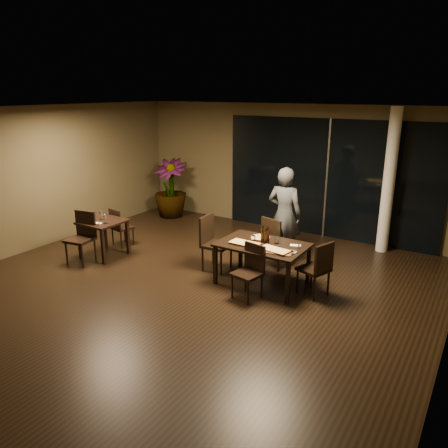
% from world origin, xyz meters
% --- Properties ---
extents(ground, '(8.00, 8.00, 0.00)m').
position_xyz_m(ground, '(0.00, 0.00, 0.00)').
color(ground, black).
rests_on(ground, ground).
extents(wall_back, '(8.00, 0.10, 3.00)m').
position_xyz_m(wall_back, '(0.00, 4.05, 1.50)').
color(wall_back, '#494027').
rests_on(wall_back, ground).
extents(wall_left, '(0.10, 8.00, 3.00)m').
position_xyz_m(wall_left, '(-4.05, 0.00, 1.50)').
color(wall_left, '#494027').
rests_on(wall_left, ground).
extents(ceiling, '(8.00, 8.00, 0.04)m').
position_xyz_m(ceiling, '(0.00, 0.00, 3.02)').
color(ceiling, silver).
rests_on(ceiling, wall_back).
extents(window_panel, '(5.00, 0.06, 2.70)m').
position_xyz_m(window_panel, '(1.00, 3.96, 1.35)').
color(window_panel, black).
rests_on(window_panel, ground).
extents(column, '(0.24, 0.24, 3.00)m').
position_xyz_m(column, '(2.40, 3.65, 1.50)').
color(column, white).
rests_on(column, ground).
extents(main_table, '(1.50, 1.00, 0.75)m').
position_xyz_m(main_table, '(1.00, 0.80, 0.68)').
color(main_table, black).
rests_on(main_table, ground).
extents(side_table, '(0.80, 0.80, 0.75)m').
position_xyz_m(side_table, '(-2.40, 0.30, 0.62)').
color(side_table, black).
rests_on(side_table, ground).
extents(chair_main_far, '(0.57, 0.57, 1.01)m').
position_xyz_m(chair_main_far, '(0.86, 1.59, 0.56)').
color(chair_main_far, black).
rests_on(chair_main_far, ground).
extents(chair_main_near, '(0.49, 0.49, 0.90)m').
position_xyz_m(chair_main_near, '(1.07, 0.25, 0.50)').
color(chair_main_near, black).
rests_on(chair_main_near, ground).
extents(chair_main_left, '(0.52, 0.52, 1.05)m').
position_xyz_m(chair_main_left, '(-0.11, 0.91, 0.59)').
color(chair_main_left, black).
rests_on(chair_main_left, ground).
extents(chair_main_right, '(0.56, 0.56, 0.95)m').
position_xyz_m(chair_main_right, '(2.00, 0.86, 0.53)').
color(chair_main_right, black).
rests_on(chair_main_right, ground).
extents(chair_side_far, '(0.45, 0.45, 0.84)m').
position_xyz_m(chair_side_far, '(-2.55, 0.90, 0.47)').
color(chair_side_far, black).
rests_on(chair_side_far, ground).
extents(chair_side_near, '(0.54, 0.54, 1.02)m').
position_xyz_m(chair_side_near, '(-2.50, -0.14, 0.57)').
color(chair_side_near, black).
rests_on(chair_side_near, ground).
extents(diner, '(0.66, 0.46, 1.90)m').
position_xyz_m(diner, '(0.84, 2.02, 0.95)').
color(diner, '#303235').
rests_on(diner, ground).
extents(potted_plant, '(1.03, 1.03, 1.55)m').
position_xyz_m(potted_plant, '(-3.09, 3.34, 0.78)').
color(potted_plant, '#1D4517').
rests_on(potted_plant, ground).
extents(pizza_board_left, '(0.52, 0.28, 0.01)m').
position_xyz_m(pizza_board_left, '(0.76, 0.60, 0.76)').
color(pizza_board_left, '#442C15').
rests_on(pizza_board_left, main_table).
extents(pizza_board_right, '(0.65, 0.39, 0.01)m').
position_xyz_m(pizza_board_right, '(1.33, 0.58, 0.76)').
color(pizza_board_right, '#4E2D19').
rests_on(pizza_board_right, main_table).
extents(oblong_pizza_left, '(0.50, 0.25, 0.02)m').
position_xyz_m(oblong_pizza_left, '(0.76, 0.60, 0.77)').
color(oblong_pizza_left, maroon).
rests_on(oblong_pizza_left, pizza_board_left).
extents(oblong_pizza_right, '(0.51, 0.30, 0.02)m').
position_xyz_m(oblong_pizza_right, '(1.33, 0.58, 0.77)').
color(oblong_pizza_right, maroon).
rests_on(oblong_pizza_right, pizza_board_right).
extents(round_pizza, '(0.33, 0.33, 0.01)m').
position_xyz_m(round_pizza, '(0.82, 1.06, 0.76)').
color(round_pizza, '#AC3113').
rests_on(round_pizza, main_table).
extents(bottle_a, '(0.07, 0.07, 0.32)m').
position_xyz_m(bottle_a, '(0.96, 0.88, 0.91)').
color(bottle_a, black).
rests_on(bottle_a, main_table).
extents(bottle_b, '(0.06, 0.06, 0.29)m').
position_xyz_m(bottle_b, '(1.04, 0.84, 0.89)').
color(bottle_b, black).
rests_on(bottle_b, main_table).
extents(bottle_c, '(0.06, 0.06, 0.29)m').
position_xyz_m(bottle_c, '(1.03, 0.92, 0.89)').
color(bottle_c, black).
rests_on(bottle_c, main_table).
extents(tumbler_left, '(0.08, 0.08, 0.10)m').
position_xyz_m(tumbler_left, '(0.79, 0.85, 0.80)').
color(tumbler_left, white).
rests_on(tumbler_left, main_table).
extents(tumbler_right, '(0.08, 0.08, 0.10)m').
position_xyz_m(tumbler_right, '(1.19, 0.96, 0.80)').
color(tumbler_right, white).
rests_on(tumbler_right, main_table).
extents(napkin_near, '(0.19, 0.11, 0.01)m').
position_xyz_m(napkin_near, '(1.58, 0.69, 0.76)').
color(napkin_near, white).
rests_on(napkin_near, main_table).
extents(napkin_far, '(0.20, 0.16, 0.01)m').
position_xyz_m(napkin_far, '(1.52, 1.00, 0.76)').
color(napkin_far, white).
rests_on(napkin_far, main_table).
extents(wine_glass_a, '(0.08, 0.08, 0.18)m').
position_xyz_m(wine_glass_a, '(-2.49, 0.37, 0.84)').
color(wine_glass_a, white).
rests_on(wine_glass_a, side_table).
extents(wine_glass_b, '(0.08, 0.08, 0.19)m').
position_xyz_m(wine_glass_b, '(-2.21, 0.21, 0.84)').
color(wine_glass_b, white).
rests_on(wine_glass_b, side_table).
extents(side_napkin, '(0.21, 0.16, 0.01)m').
position_xyz_m(side_napkin, '(-2.34, 0.10, 0.76)').
color(side_napkin, white).
rests_on(side_napkin, side_table).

